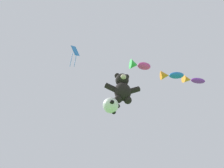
{
  "coord_description": "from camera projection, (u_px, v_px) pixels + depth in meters",
  "views": [
    {
      "loc": [
        -0.53,
        -3.87,
        1.31
      ],
      "look_at": [
        0.81,
        3.91,
        8.13
      ],
      "focal_mm": 28.0,
      "sensor_mm": 36.0,
      "label": 1
    }
  ],
  "objects": [
    {
      "name": "diamond_kite",
      "position": [
        75.0,
        52.0,
        12.6
      ],
      "size": [
        0.67,
        0.87,
        2.19
      ],
      "color": "blue"
    },
    {
      "name": "fish_kite_violet",
      "position": [
        193.0,
        80.0,
        13.43
      ],
      "size": [
        1.79,
        0.59,
        0.59
      ],
      "color": "purple"
    },
    {
      "name": "teddy_bear_kite",
      "position": [
        122.0,
        88.0,
        11.31
      ],
      "size": [
        2.37,
        1.04,
        2.4
      ],
      "color": "black"
    },
    {
      "name": "fish_kite_cobalt",
      "position": [
        171.0,
        75.0,
        12.9
      ],
      "size": [
        1.77,
        0.91,
        0.68
      ],
      "color": "blue"
    },
    {
      "name": "fish_kite_magenta",
      "position": [
        139.0,
        65.0,
        13.27
      ],
      "size": [
        1.63,
        0.8,
        0.78
      ],
      "color": "#E53F9E"
    },
    {
      "name": "soccer_ball_kite",
      "position": [
        111.0,
        105.0,
        10.38
      ],
      "size": [
        1.04,
        1.04,
        0.96
      ],
      "color": "white"
    }
  ]
}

